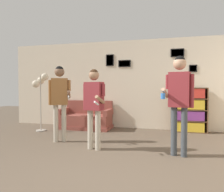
{
  "coord_description": "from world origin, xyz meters",
  "views": [
    {
      "loc": [
        0.98,
        -2.73,
        1.23
      ],
      "look_at": [
        -0.26,
        1.95,
        1.06
      ],
      "focal_mm": 35.0,
      "sensor_mm": 36.0,
      "label": 1
    }
  ],
  "objects_px": {
    "couch": "(86,119)",
    "bottle_on_floor": "(63,129)",
    "floor_lamp": "(41,85)",
    "drinking_cup": "(181,86)",
    "bookshelf": "(189,110)",
    "person_player_foreground_center": "(94,101)",
    "person_watcher_holding_cup": "(179,94)",
    "person_player_foreground_left": "(60,95)"
  },
  "relations": [
    {
      "from": "bottle_on_floor",
      "to": "person_player_foreground_left",
      "type": "bearing_deg",
      "value": -66.52
    },
    {
      "from": "floor_lamp",
      "to": "drinking_cup",
      "type": "xyz_separation_m",
      "value": [
        3.88,
        0.94,
        -0.01
      ]
    },
    {
      "from": "person_player_foreground_left",
      "to": "drinking_cup",
      "type": "bearing_deg",
      "value": 35.3
    },
    {
      "from": "bookshelf",
      "to": "drinking_cup",
      "type": "relative_size",
      "value": 11.1
    },
    {
      "from": "couch",
      "to": "bookshelf",
      "type": "distance_m",
      "value": 3.03
    },
    {
      "from": "couch",
      "to": "bookshelf",
      "type": "relative_size",
      "value": 1.26
    },
    {
      "from": "person_watcher_holding_cup",
      "to": "drinking_cup",
      "type": "bearing_deg",
      "value": 86.56
    },
    {
      "from": "bookshelf",
      "to": "person_player_foreground_center",
      "type": "relative_size",
      "value": 0.77
    },
    {
      "from": "person_player_foreground_left",
      "to": "person_player_foreground_center",
      "type": "xyz_separation_m",
      "value": [
        0.97,
        -0.4,
        -0.09
      ]
    },
    {
      "from": "person_player_foreground_center",
      "to": "couch",
      "type": "bearing_deg",
      "value": 115.44
    },
    {
      "from": "bottle_on_floor",
      "to": "drinking_cup",
      "type": "bearing_deg",
      "value": 15.76
    },
    {
      "from": "floor_lamp",
      "to": "drinking_cup",
      "type": "relative_size",
      "value": 14.76
    },
    {
      "from": "couch",
      "to": "person_player_foreground_center",
      "type": "xyz_separation_m",
      "value": [
        1.02,
        -2.14,
        0.7
      ]
    },
    {
      "from": "bookshelf",
      "to": "person_watcher_holding_cup",
      "type": "relative_size",
      "value": 0.69
    },
    {
      "from": "floor_lamp",
      "to": "person_watcher_holding_cup",
      "type": "distance_m",
      "value": 4.0
    },
    {
      "from": "couch",
      "to": "bookshelf",
      "type": "bearing_deg",
      "value": 3.84
    },
    {
      "from": "couch",
      "to": "bottle_on_floor",
      "type": "distance_m",
      "value": 0.83
    },
    {
      "from": "person_player_foreground_center",
      "to": "person_watcher_holding_cup",
      "type": "relative_size",
      "value": 0.89
    },
    {
      "from": "couch",
      "to": "drinking_cup",
      "type": "bearing_deg",
      "value": 4.14
    },
    {
      "from": "floor_lamp",
      "to": "person_player_foreground_left",
      "type": "distance_m",
      "value": 1.54
    },
    {
      "from": "person_watcher_holding_cup",
      "to": "drinking_cup",
      "type": "distance_m",
      "value": 2.36
    },
    {
      "from": "couch",
      "to": "person_watcher_holding_cup",
      "type": "xyz_separation_m",
      "value": [
        2.65,
        -2.15,
        0.85
      ]
    },
    {
      "from": "bottle_on_floor",
      "to": "person_player_foreground_center",
      "type": "bearing_deg",
      "value": -45.31
    },
    {
      "from": "person_player_foreground_left",
      "to": "bottle_on_floor",
      "type": "xyz_separation_m",
      "value": [
        -0.45,
        1.04,
        -0.98
      ]
    },
    {
      "from": "drinking_cup",
      "to": "floor_lamp",
      "type": "bearing_deg",
      "value": -166.34
    },
    {
      "from": "bookshelf",
      "to": "person_player_foreground_left",
      "type": "bearing_deg",
      "value": -146.73
    },
    {
      "from": "bookshelf",
      "to": "person_player_foreground_left",
      "type": "relative_size",
      "value": 0.72
    },
    {
      "from": "couch",
      "to": "person_watcher_holding_cup",
      "type": "height_order",
      "value": "person_watcher_holding_cup"
    },
    {
      "from": "person_watcher_holding_cup",
      "to": "couch",
      "type": "bearing_deg",
      "value": 140.91
    },
    {
      "from": "couch",
      "to": "drinking_cup",
      "type": "relative_size",
      "value": 13.98
    },
    {
      "from": "person_player_foreground_left",
      "to": "bottle_on_floor",
      "type": "height_order",
      "value": "person_player_foreground_left"
    },
    {
      "from": "couch",
      "to": "floor_lamp",
      "type": "distance_m",
      "value": 1.68
    },
    {
      "from": "drinking_cup",
      "to": "couch",
      "type": "bearing_deg",
      "value": -175.86
    },
    {
      "from": "floor_lamp",
      "to": "person_watcher_holding_cup",
      "type": "height_order",
      "value": "person_watcher_holding_cup"
    },
    {
      "from": "floor_lamp",
      "to": "person_watcher_holding_cup",
      "type": "xyz_separation_m",
      "value": [
        3.74,
        -1.41,
        -0.19
      ]
    },
    {
      "from": "bottle_on_floor",
      "to": "drinking_cup",
      "type": "distance_m",
      "value": 3.53
    },
    {
      "from": "bookshelf",
      "to": "bottle_on_floor",
      "type": "relative_size",
      "value": 5.5
    },
    {
      "from": "person_player_foreground_left",
      "to": "person_watcher_holding_cup",
      "type": "relative_size",
      "value": 0.96
    },
    {
      "from": "floor_lamp",
      "to": "person_player_foreground_left",
      "type": "xyz_separation_m",
      "value": [
        1.14,
        -1.0,
        -0.24
      ]
    },
    {
      "from": "person_player_foreground_center",
      "to": "person_watcher_holding_cup",
      "type": "height_order",
      "value": "person_watcher_holding_cup"
    },
    {
      "from": "bookshelf",
      "to": "drinking_cup",
      "type": "distance_m",
      "value": 0.71
    },
    {
      "from": "person_player_foreground_left",
      "to": "drinking_cup",
      "type": "relative_size",
      "value": 15.46
    }
  ]
}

